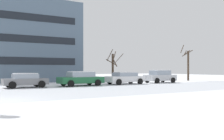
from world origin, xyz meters
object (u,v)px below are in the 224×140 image
parked_car_green (81,78)px  parked_car_gray (25,80)px  parked_car_white (125,78)px  parked_car_silver (160,76)px

parked_car_green → parked_car_gray: bearing=177.3°
parked_car_gray → parked_car_green: size_ratio=0.87×
parked_car_gray → parked_car_white: size_ratio=0.88×
parked_car_green → parked_car_white: parked_car_green is taller
parked_car_gray → parked_car_silver: (16.06, 0.04, 0.11)m
parked_car_white → parked_car_silver: parked_car_silver is taller
parked_car_gray → parked_car_green: 5.36m
parked_car_gray → parked_car_white: 10.71m
parked_car_silver → parked_car_gray: bearing=-179.8°
parked_car_green → parked_car_white: bearing=0.2°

